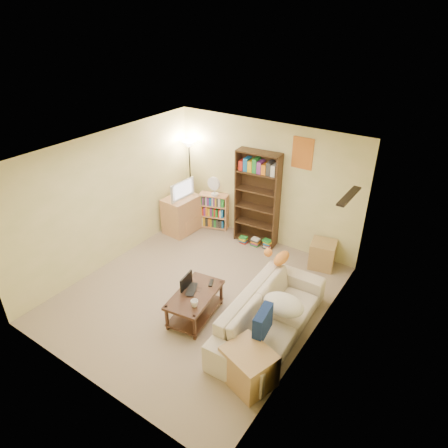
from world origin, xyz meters
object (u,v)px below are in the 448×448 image
at_px(coffee_table, 195,301).
at_px(tv_stand, 182,214).
at_px(short_bookshelf, 214,211).
at_px(tabby_cat, 279,257).
at_px(mug, 194,303).
at_px(sofa, 270,315).
at_px(tall_bookshelf, 257,196).
at_px(side_table, 322,254).
at_px(laptop, 195,290).
at_px(desk_fan, 214,185).
at_px(end_cabinet, 249,367).
at_px(floor_lamp, 189,158).
at_px(television, 180,189).

distance_m(coffee_table, tv_stand, 2.79).
bearing_deg(tv_stand, short_bookshelf, 49.47).
bearing_deg(tabby_cat, mug, -113.80).
bearing_deg(sofa, short_bookshelf, 47.34).
relative_size(tall_bookshelf, side_table, 3.80).
xyz_separation_m(laptop, desk_fan, (-1.34, 2.42, 0.57)).
relative_size(coffee_table, end_cabinet, 1.73).
distance_m(coffee_table, end_cabinet, 1.47).
xyz_separation_m(tabby_cat, side_table, (0.31, 1.24, -0.51)).
xyz_separation_m(short_bookshelf, floor_lamp, (-0.62, -0.00, 1.09)).
bearing_deg(end_cabinet, laptop, 154.52).
distance_m(desk_fan, floor_lamp, 0.81).
relative_size(coffee_table, television, 1.61).
height_order(tabby_cat, floor_lamp, floor_lamp).
relative_size(tv_stand, end_cabinet, 1.26).
distance_m(sofa, side_table, 2.11).
xyz_separation_m(tabby_cat, coffee_table, (-0.81, -1.21, -0.47)).
bearing_deg(tabby_cat, end_cabinet, -73.69).
relative_size(mug, short_bookshelf, 0.18).
bearing_deg(end_cabinet, coffee_table, 155.86).
distance_m(sofa, laptop, 1.23).
height_order(short_bookshelf, end_cabinet, short_bookshelf).
distance_m(floor_lamp, end_cabinet, 4.78).
xyz_separation_m(coffee_table, television, (-1.93, 2.02, 0.69)).
distance_m(tabby_cat, floor_lamp, 3.24).
distance_m(sofa, tabby_cat, 1.03).
relative_size(coffee_table, floor_lamp, 0.58).
xyz_separation_m(tabby_cat, floor_lamp, (-2.87, 1.32, 0.73)).
distance_m(tv_stand, end_cabinet, 4.19).
xyz_separation_m(mug, tv_stand, (-2.10, 2.25, -0.11)).
height_order(laptop, desk_fan, desk_fan).
distance_m(desk_fan, end_cabinet, 4.19).
relative_size(tv_stand, television, 1.17).
bearing_deg(coffee_table, end_cabinet, -32.83).
bearing_deg(coffee_table, mug, -61.13).
height_order(mug, television, television).
relative_size(coffee_table, side_table, 2.12).
height_order(television, desk_fan, desk_fan).
relative_size(sofa, tv_stand, 2.95).
bearing_deg(sofa, side_table, -1.70).
bearing_deg(tall_bookshelf, laptop, -87.80).
height_order(tv_stand, desk_fan, desk_fan).
bearing_deg(desk_fan, laptop, -60.98).
height_order(mug, tall_bookshelf, tall_bookshelf).
distance_m(short_bookshelf, end_cabinet, 4.18).
height_order(mug, short_bookshelf, short_bookshelf).
relative_size(tall_bookshelf, floor_lamp, 1.04).
distance_m(television, side_table, 3.16).
bearing_deg(end_cabinet, short_bookshelf, 131.61).
relative_size(short_bookshelf, floor_lamp, 0.43).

